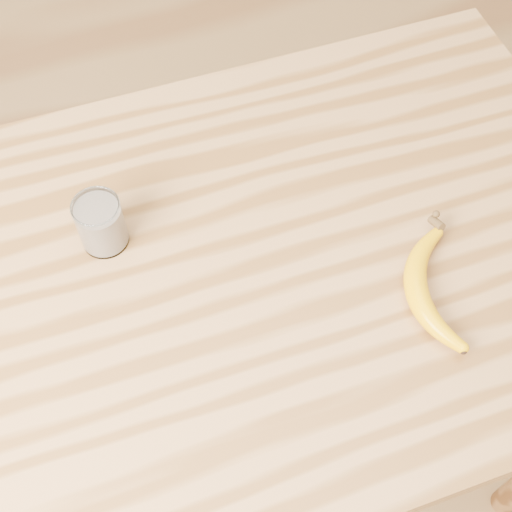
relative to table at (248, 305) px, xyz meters
name	(u,v)px	position (x,y,z in m)	size (l,w,h in m)	color
room	(242,23)	(0.00, 0.00, 0.58)	(4.04, 4.04, 2.70)	olive
table	(248,305)	(0.00, 0.00, 0.00)	(1.20, 0.80, 0.90)	olive
smoothie_glass	(101,224)	(-0.19, 0.11, 0.17)	(0.07, 0.07, 0.09)	white
banana	(415,289)	(0.21, -0.13, 0.15)	(0.10, 0.28, 0.03)	#E2A200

